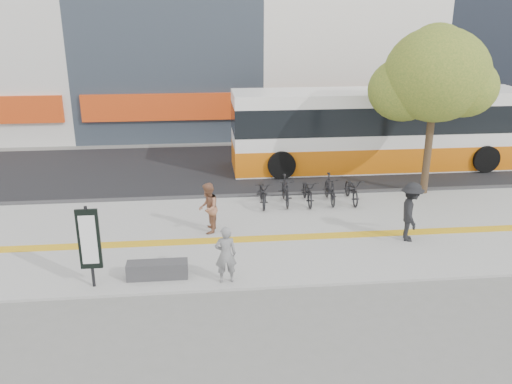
{
  "coord_description": "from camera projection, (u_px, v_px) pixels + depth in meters",
  "views": [
    {
      "loc": [
        -1.27,
        -13.84,
        6.81
      ],
      "look_at": [
        0.36,
        2.0,
        1.28
      ],
      "focal_mm": 36.82,
      "sensor_mm": 36.0,
      "label": 1
    }
  ],
  "objects": [
    {
      "name": "street",
      "position": [
        232.0,
        168.0,
        23.81
      ],
      "size": [
        40.0,
        8.0,
        0.06
      ],
      "primitive_type": "cube",
      "color": "black",
      "rests_on": "ground"
    },
    {
      "name": "tactile_strip",
      "position": [
        248.0,
        239.0,
        16.28
      ],
      "size": [
        40.0,
        0.45,
        0.01
      ],
      "primitive_type": "cube",
      "color": "#C89117",
      "rests_on": "sidewalk"
    },
    {
      "name": "sidewalk",
      "position": [
        246.0,
        234.0,
        16.76
      ],
      "size": [
        40.0,
        7.0,
        0.08
      ],
      "primitive_type": "cube",
      "color": "gray",
      "rests_on": "ground"
    },
    {
      "name": "pedestrian_tan",
      "position": [
        208.0,
        208.0,
        16.55
      ],
      "size": [
        0.71,
        0.86,
        1.63
      ],
      "primitive_type": "imported",
      "rotation": [
        0.0,
        0.0,
        -1.7
      ],
      "color": "#915E44",
      "rests_on": "sidewalk"
    },
    {
      "name": "street_tree",
      "position": [
        434.0,
        77.0,
        19.11
      ],
      "size": [
        4.4,
        3.8,
        6.31
      ],
      "color": "#3A2A1A",
      "rests_on": "sidewalk"
    },
    {
      "name": "bicycle_row",
      "position": [
        308.0,
        190.0,
        19.18
      ],
      "size": [
        3.98,
        1.81,
        1.04
      ],
      "color": "black",
      "rests_on": "sidewalk"
    },
    {
      "name": "signboard",
      "position": [
        89.0,
        240.0,
        13.09
      ],
      "size": [
        0.55,
        0.1,
        2.2
      ],
      "color": "black",
      "rests_on": "sidewalk"
    },
    {
      "name": "bench",
      "position": [
        157.0,
        270.0,
        13.89
      ],
      "size": [
        1.6,
        0.45,
        0.45
      ],
      "primitive_type": "cube",
      "color": "#343436",
      "rests_on": "sidewalk"
    },
    {
      "name": "seated_woman",
      "position": [
        226.0,
        255.0,
        13.5
      ],
      "size": [
        0.58,
        0.4,
        1.55
      ],
      "primitive_type": "imported",
      "rotation": [
        0.0,
        0.0,
        3.19
      ],
      "color": "black",
      "rests_on": "sidewalk"
    },
    {
      "name": "curb",
      "position": [
        239.0,
        196.0,
        20.04
      ],
      "size": [
        40.0,
        0.25,
        0.14
      ],
      "primitive_type": "cube",
      "color": "#343436",
      "rests_on": "ground"
    },
    {
      "name": "pedestrian_dark",
      "position": [
        411.0,
        212.0,
        15.95
      ],
      "size": [
        0.96,
        1.33,
        1.85
      ],
      "primitive_type": "imported",
      "rotation": [
        0.0,
        0.0,
        1.32
      ],
      "color": "black",
      "rests_on": "sidewalk"
    },
    {
      "name": "ground",
      "position": [
        251.0,
        256.0,
        15.37
      ],
      "size": [
        120.0,
        120.0,
        0.0
      ],
      "primitive_type": "plane",
      "color": "slate",
      "rests_on": "ground"
    },
    {
      "name": "bus",
      "position": [
        377.0,
        131.0,
        23.43
      ],
      "size": [
        12.92,
        3.06,
        3.44
      ],
      "color": "white",
      "rests_on": "street"
    }
  ]
}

